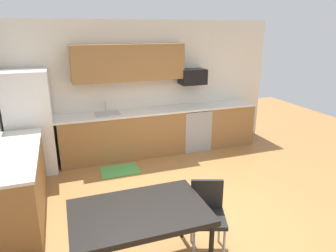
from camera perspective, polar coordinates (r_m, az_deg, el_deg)
name	(u,v)px	position (r m, az deg, el deg)	size (l,w,h in m)	color
ground_plane	(191,211)	(4.62, 4.31, -15.58)	(12.00, 12.00, 0.00)	#9E6B38
wall_back	(142,87)	(6.48, -4.93, 7.19)	(5.80, 0.10, 2.70)	silver
cabinet_run_back	(124,136)	(6.27, -8.31, -1.81)	(2.50, 0.60, 0.90)	olive
cabinet_run_back_right	(226,124)	(7.09, 10.83, 0.37)	(1.05, 0.60, 0.90)	olive
cabinet_run_left	(19,184)	(4.84, -26.10, -9.72)	(0.60, 2.00, 0.90)	olive
countertop_back	(147,111)	(6.24, -4.00, 2.76)	(4.80, 0.64, 0.04)	silver
countertop_left	(14,153)	(4.66, -26.89, -4.56)	(0.64, 2.00, 0.04)	silver
upper_cabinets_back	(129,62)	(6.12, -7.30, 11.70)	(2.20, 0.34, 0.70)	olive
refrigerator	(30,123)	(5.98, -24.31, 0.60)	(0.76, 0.70, 1.86)	white
oven_range	(193,128)	(6.72, 4.73, -0.29)	(0.60, 0.60, 0.91)	#999BA0
microwave	(193,77)	(6.55, 4.61, 9.18)	(0.54, 0.36, 0.32)	black
sink_basin	(108,117)	(6.10, -11.22, 1.70)	(0.48, 0.40, 0.14)	#A5A8AD
sink_faucet	(106,107)	(6.23, -11.57, 3.54)	(0.02, 0.02, 0.24)	#B2B5BA
dining_table	(139,215)	(3.28, -5.41, -16.25)	(1.40, 0.90, 0.77)	black
chair_near_table	(207,211)	(3.73, 7.36, -15.47)	(0.51, 0.51, 0.85)	black
floor_mat	(120,171)	(5.82, -9.01, -8.22)	(0.70, 0.50, 0.01)	#4CA54C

